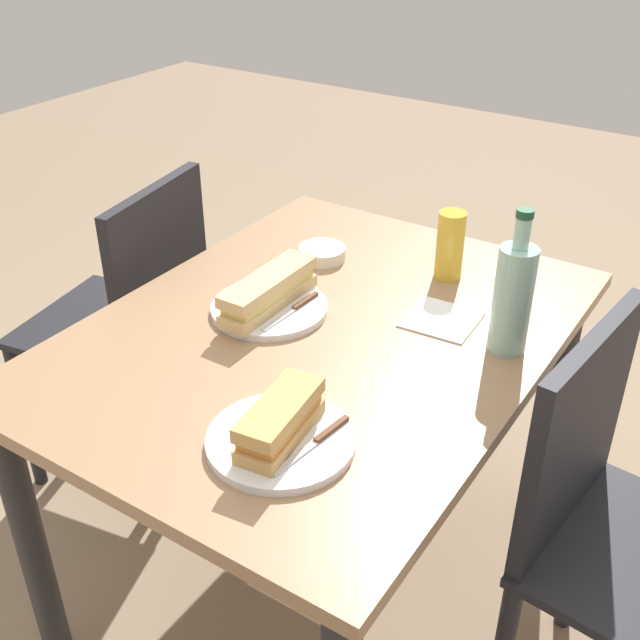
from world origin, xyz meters
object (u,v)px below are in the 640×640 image
(plate_near, at_px, (269,308))
(olive_bowl, at_px, (322,253))
(water_bottle, at_px, (513,296))
(knife_near, at_px, (294,309))
(baguette_sandwich_near, at_px, (268,291))
(baguette_sandwich_far, at_px, (280,420))
(chair_near, at_px, (134,318))
(knife_far, at_px, (316,441))
(chair_far, at_px, (615,530))
(plate_far, at_px, (281,440))
(dining_table, at_px, (320,373))
(beer_glass, at_px, (450,245))

(plate_near, bearing_deg, olive_bowl, -171.27)
(water_bottle, bearing_deg, knife_near, -73.01)
(baguette_sandwich_near, xyz_separation_m, baguette_sandwich_far, (0.33, 0.27, 0.00))
(chair_near, distance_m, knife_far, 0.94)
(chair_far, distance_m, knife_near, 0.73)
(plate_near, relative_size, plate_far, 1.00)
(dining_table, bearing_deg, beer_glass, 161.22)
(knife_near, xyz_separation_m, baguette_sandwich_far, (0.34, 0.21, 0.03))
(plate_far, bearing_deg, beer_glass, -177.89)
(baguette_sandwich_near, height_order, water_bottle, water_bottle)
(water_bottle, xyz_separation_m, beer_glass, (-0.21, -0.22, -0.04))
(chair_far, height_order, knife_near, chair_far)
(baguette_sandwich_far, xyz_separation_m, olive_bowl, (-0.59, -0.31, -0.03))
(baguette_sandwich_far, bearing_deg, olive_bowl, -152.59)
(water_bottle, relative_size, olive_bowl, 2.62)
(dining_table, distance_m, plate_far, 0.38)
(plate_near, bearing_deg, beer_glass, 144.87)
(chair_near, height_order, plate_far, chair_near)
(chair_far, distance_m, chair_near, 1.25)
(chair_near, height_order, knife_far, chair_near)
(knife_near, distance_m, water_bottle, 0.44)
(knife_far, height_order, beer_glass, beer_glass)
(plate_far, bearing_deg, baguette_sandwich_far, 90.00)
(baguette_sandwich_near, distance_m, baguette_sandwich_far, 0.42)
(knife_near, distance_m, olive_bowl, 0.27)
(plate_near, bearing_deg, chair_near, -98.31)
(knife_near, relative_size, knife_far, 1.00)
(plate_far, bearing_deg, water_bottle, 157.17)
(baguette_sandwich_near, distance_m, knife_near, 0.06)
(dining_table, relative_size, chair_near, 1.28)
(chair_far, bearing_deg, plate_far, -54.80)
(chair_far, bearing_deg, chair_near, -92.90)
(baguette_sandwich_near, relative_size, plate_far, 1.05)
(dining_table, bearing_deg, olive_bowl, -147.68)
(baguette_sandwich_near, bearing_deg, olive_bowl, -171.27)
(chair_near, bearing_deg, water_bottle, 93.79)
(knife_near, distance_m, plate_far, 0.40)
(baguette_sandwich_far, height_order, olive_bowl, baguette_sandwich_far)
(dining_table, bearing_deg, chair_near, -96.55)
(dining_table, distance_m, chair_near, 0.64)
(dining_table, height_order, chair_near, chair_near)
(chair_near, xyz_separation_m, olive_bowl, (-0.19, 0.46, 0.23))
(plate_near, height_order, olive_bowl, olive_bowl)
(knife_near, height_order, olive_bowl, olive_bowl)
(baguette_sandwich_near, bearing_deg, chair_near, -98.31)
(dining_table, bearing_deg, baguette_sandwich_far, 23.17)
(dining_table, distance_m, knife_far, 0.39)
(olive_bowl, bearing_deg, plate_near, 8.73)
(olive_bowl, bearing_deg, plate_far, 27.41)
(chair_near, distance_m, water_bottle, 1.02)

